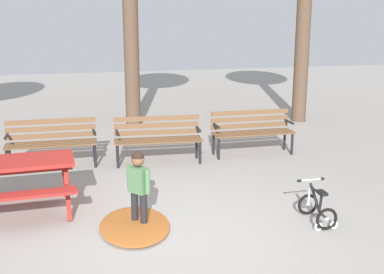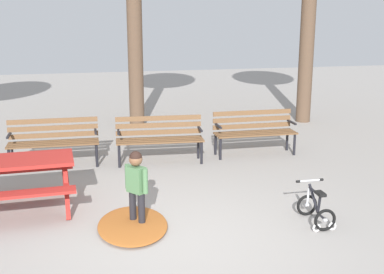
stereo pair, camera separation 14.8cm
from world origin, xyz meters
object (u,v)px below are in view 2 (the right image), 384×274
park_bench_right (254,129)px  park_bench_left (159,135)px  picnic_table (6,172)px  kids_bicycle (316,209)px  park_bench_far_left (54,138)px  child_standing (136,183)px

park_bench_right → park_bench_left: bearing=-176.2°
picnic_table → kids_bicycle: (4.01, -1.27, -0.39)m
park_bench_far_left → park_bench_left: size_ratio=0.99×
kids_bicycle → park_bench_left: bearing=116.1°
park_bench_left → kids_bicycle: 3.60m
kids_bicycle → child_standing: bearing=169.2°
park_bench_right → park_bench_far_left: bearing=178.9°
park_bench_left → park_bench_right: same height
park_bench_left → child_standing: 2.88m
park_bench_far_left → child_standing: (1.17, -2.98, 0.08)m
park_bench_right → child_standing: child_standing is taller
park_bench_far_left → park_bench_right: (3.80, -0.07, 0.00)m
park_bench_far_left → child_standing: bearing=-68.6°
park_bench_far_left → park_bench_right: bearing=-1.1°
kids_bicycle → picnic_table: bearing=162.4°
park_bench_right → child_standing: 3.92m
kids_bicycle → park_bench_right: bearing=84.6°
picnic_table → park_bench_far_left: bearing=76.2°
park_bench_far_left → child_standing: size_ratio=1.58×
park_bench_far_left → park_bench_right: 3.80m
park_bench_left → park_bench_right: size_ratio=1.02×
picnic_table → park_bench_far_left: size_ratio=1.16×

